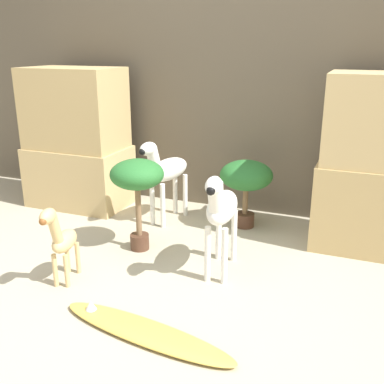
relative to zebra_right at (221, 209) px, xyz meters
name	(u,v)px	position (x,y,z in m)	size (l,w,h in m)	color
ground_plane	(135,302)	(-0.32, -0.47, -0.41)	(14.00, 14.00, 0.00)	#B2A88E
wall_back	(230,72)	(-0.32, 1.15, 0.69)	(6.40, 0.08, 2.20)	brown
rock_pillar_left	(77,141)	(-1.49, 0.73, 0.14)	(0.81, 0.50, 1.13)	tan
rock_pillar_right	(384,168)	(0.85, 0.73, 0.15)	(0.81, 0.50, 1.14)	tan
zebra_right	(221,209)	(0.00, 0.00, 0.00)	(0.21, 0.54, 0.66)	white
zebra_left	(166,170)	(-0.64, 0.63, 0.00)	(0.24, 0.54, 0.66)	white
giraffe_figurine	(61,238)	(-0.79, -0.44, -0.13)	(0.17, 0.36, 0.50)	tan
potted_palm_front	(246,178)	(-0.05, 0.76, -0.03)	(0.39, 0.39, 0.51)	#513323
potted_palm_back	(137,179)	(-0.60, 0.12, 0.08)	(0.35, 0.35, 0.61)	#513323
surfboard	(144,331)	(-0.14, -0.71, -0.39)	(0.97, 0.32, 0.08)	gold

